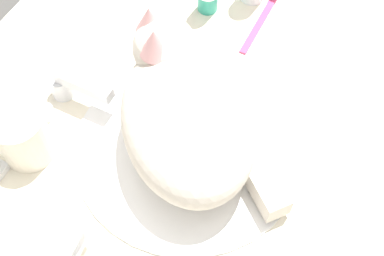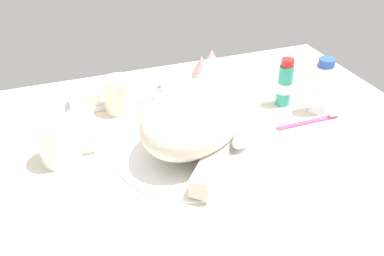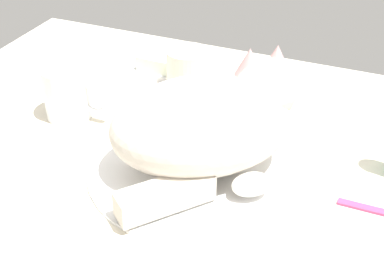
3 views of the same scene
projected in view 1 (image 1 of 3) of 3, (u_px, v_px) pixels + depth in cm
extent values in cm
cube|color=silver|center=(189.00, 152.00, 75.05)|extent=(110.00, 82.50, 3.00)
cylinder|color=white|center=(189.00, 145.00, 73.35)|extent=(33.91, 33.91, 0.99)
cylinder|color=silver|center=(61.00, 86.00, 77.32)|extent=(3.60, 3.60, 4.01)
cube|color=silver|center=(84.00, 85.00, 73.65)|extent=(2.00, 9.51, 2.00)
cylinder|color=silver|center=(45.00, 113.00, 75.95)|extent=(2.80, 2.80, 1.80)
cylinder|color=silver|center=(80.00, 68.00, 80.57)|extent=(2.80, 2.80, 1.80)
ellipsoid|color=beige|center=(188.00, 119.00, 67.35)|extent=(32.01, 30.50, 13.18)
sphere|color=beige|center=(165.00, 49.00, 69.29)|extent=(13.00, 13.00, 9.27)
ellipsoid|color=white|center=(168.00, 68.00, 70.00)|extent=(7.88, 7.71, 5.10)
cone|color=#DB9E9E|center=(154.00, 42.00, 64.70)|extent=(5.85, 5.85, 4.17)
cone|color=#DB9E9E|center=(149.00, 19.00, 66.88)|extent=(5.85, 5.85, 4.17)
cube|color=beige|center=(257.00, 171.00, 68.44)|extent=(11.43, 12.65, 3.66)
ellipsoid|color=white|center=(239.00, 103.00, 74.83)|extent=(6.63, 6.27, 3.30)
torus|color=white|center=(73.00, 246.00, 61.08)|extent=(6.05, 1.00, 6.05)
cylinder|color=silver|center=(23.00, 137.00, 69.90)|extent=(7.55, 7.55, 8.29)
cube|color=#D83F72|center=(263.00, 22.00, 86.72)|extent=(15.90, 1.26, 0.80)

